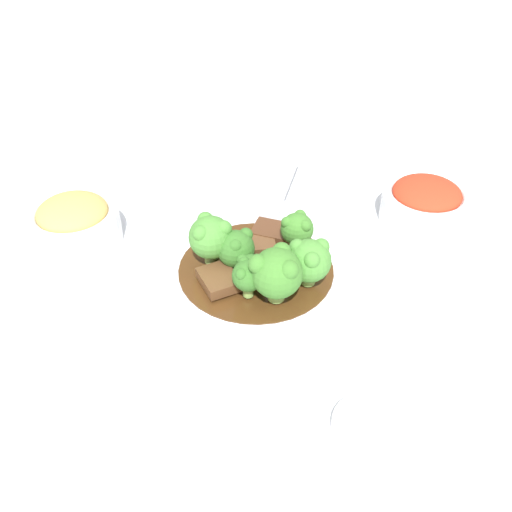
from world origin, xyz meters
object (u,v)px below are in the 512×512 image
object	(u,v)px
beef_strip_1	(277,234)
side_bowl_kimchi	(425,203)
beef_strip_0	(219,280)
broccoli_floret_2	(248,275)
broccoli_floret_4	(277,272)
main_plate	(256,272)
sauce_dish	(370,425)
broccoli_floret_1	(297,228)
side_bowl_appetizer	(75,222)
broccoli_floret_6	(309,260)
broccoli_floret_3	(251,268)
beef_strip_2	(252,245)
broccoli_floret_5	(210,236)
broccoli_floret_0	(236,246)
serving_spoon	(274,217)

from	to	relation	value
beef_strip_1	side_bowl_kimchi	bearing A→B (deg)	106.35
beef_strip_0	side_bowl_kimchi	distance (m)	0.30
broccoli_floret_2	broccoli_floret_4	distance (m)	0.03
main_plate	side_bowl_kimchi	world-z (taller)	side_bowl_kimchi
sauce_dish	side_bowl_kimchi	bearing A→B (deg)	158.03
broccoli_floret_1	main_plate	bearing A→B (deg)	-58.41
side_bowl_appetizer	broccoli_floret_1	bearing A→B (deg)	79.87
beef_strip_1	broccoli_floret_6	world-z (taller)	broccoli_floret_6
broccoli_floret_2	broccoli_floret_3	bearing A→B (deg)	170.82
beef_strip_0	side_bowl_appetizer	distance (m)	0.21
main_plate	beef_strip_2	world-z (taller)	beef_strip_2
broccoli_floret_5	side_bowl_kimchi	xyz separation A→B (m)	(-0.10, 0.27, -0.03)
broccoli_floret_2	sauce_dish	bearing A→B (deg)	32.75
broccoli_floret_3	broccoli_floret_4	distance (m)	0.04
beef_strip_1	broccoli_floret_0	world-z (taller)	broccoli_floret_0
broccoli_floret_0	side_bowl_kimchi	xyz separation A→B (m)	(-0.11, 0.24, -0.02)
serving_spoon	beef_strip_1	bearing A→B (deg)	2.42
broccoli_floret_2	broccoli_floret_5	size ratio (longest dim) A/B	0.75
beef_strip_0	broccoli_floret_1	world-z (taller)	broccoli_floret_1
broccoli_floret_0	sauce_dish	xyz separation A→B (m)	(0.21, 0.12, -0.04)
broccoli_floret_0	side_bowl_appetizer	bearing A→B (deg)	-110.75
beef_strip_1	broccoli_floret_3	xyz separation A→B (m)	(0.08, -0.03, 0.01)
broccoli_floret_5	broccoli_floret_1	bearing A→B (deg)	100.87
beef_strip_0	side_bowl_appetizer	world-z (taller)	side_bowl_appetizer
broccoli_floret_2	side_bowl_kimchi	distance (m)	0.28
beef_strip_0	broccoli_floret_6	distance (m)	0.10
broccoli_floret_1	sauce_dish	size ratio (longest dim) A/B	0.72
main_plate	beef_strip_1	xyz separation A→B (m)	(-0.05, 0.03, 0.02)
main_plate	beef_strip_1	bearing A→B (deg)	152.23
serving_spoon	side_bowl_kimchi	distance (m)	0.20
broccoli_floret_4	serving_spoon	xyz separation A→B (m)	(-0.14, 0.01, -0.03)
broccoli_floret_0	side_bowl_kimchi	bearing A→B (deg)	113.23
broccoli_floret_2	broccoli_floret_5	xyz separation A→B (m)	(-0.06, -0.04, 0.01)
broccoli_floret_2	broccoli_floret_6	distance (m)	0.07
serving_spoon	side_bowl_appetizer	xyz separation A→B (m)	(0.01, -0.25, 0.01)
main_plate	beef_strip_2	bearing A→B (deg)	-173.65
side_bowl_appetizer	sauce_dish	world-z (taller)	side_bowl_appetizer
broccoli_floret_5	sauce_dish	world-z (taller)	broccoli_floret_5
side_bowl_appetizer	beef_strip_2	bearing A→B (deg)	77.86
main_plate	serving_spoon	bearing A→B (deg)	163.77
beef_strip_2	side_bowl_appetizer	size ratio (longest dim) A/B	0.45
broccoli_floret_1	side_bowl_kimchi	xyz separation A→B (m)	(-0.08, 0.17, -0.02)
main_plate	broccoli_floret_4	distance (m)	0.07
serving_spoon	sauce_dish	bearing A→B (deg)	13.00
main_plate	broccoli_floret_1	world-z (taller)	broccoli_floret_1
beef_strip_1	broccoli_floret_0	xyz separation A→B (m)	(0.05, -0.05, 0.02)
beef_strip_0	broccoli_floret_6	bearing A→B (deg)	89.20
beef_strip_0	beef_strip_2	world-z (taller)	beef_strip_2
broccoli_floret_0	broccoli_floret_5	world-z (taller)	broccoli_floret_5
beef_strip_0	side_bowl_appetizer	bearing A→B (deg)	-120.99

